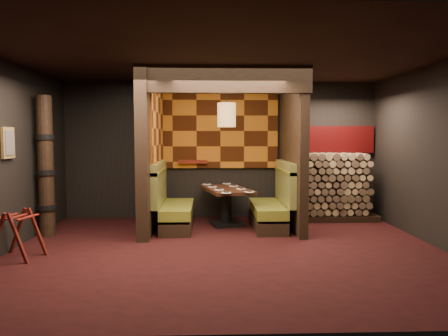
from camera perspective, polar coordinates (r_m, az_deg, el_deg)
floor at (r=6.66m, az=0.42°, el=-10.86°), size 6.50×5.50×0.02m
ceiling at (r=6.52m, az=0.43°, el=14.26°), size 6.50×5.50×0.02m
wall_back at (r=9.19m, az=-0.34°, el=2.39°), size 6.50×0.02×2.85m
wall_front at (r=3.68m, az=2.32°, el=-0.48°), size 6.50×0.02×2.85m
wall_left at (r=7.08m, az=-26.96°, el=1.36°), size 0.02×5.50×2.85m
wall_right at (r=7.34m, az=26.78°, el=1.45°), size 0.02×5.50×2.85m
partition_left at (r=8.15m, az=-9.63°, el=2.09°), size 0.20×2.20×2.85m
partition_right at (r=8.28m, az=8.93°, el=2.13°), size 0.15×2.10×2.85m
header_beam at (r=7.18m, az=-0.02°, el=11.49°), size 2.85×0.18×0.44m
tapa_back_panel at (r=9.13m, az=-0.48°, el=4.86°), size 2.40×0.06×1.55m
tapa_side_panel at (r=8.30m, az=-8.69°, el=5.07°), size 0.04×1.85×1.45m
lacquer_shelf at (r=9.09m, az=-4.10°, el=0.82°), size 0.60×0.12×0.07m
booth_bench_left at (r=8.21m, az=-6.84°, el=-5.06°), size 0.68×1.60×1.14m
booth_bench_right at (r=8.27m, az=6.40°, el=-4.99°), size 0.68×1.60×1.14m
dining_table at (r=8.39m, az=0.32°, el=-4.22°), size 1.05×1.51×0.72m
place_settings at (r=8.36m, az=0.32°, el=-2.56°), size 0.94×1.65×0.03m
pendant_lamp at (r=8.26m, az=0.34°, el=6.94°), size 0.35×0.35×0.96m
framed_picture at (r=7.15m, az=-26.36°, el=2.96°), size 0.05×0.36×0.46m
luggage_rack at (r=6.86m, az=-25.34°, el=-7.63°), size 0.76×0.62×0.73m
totem_column at (r=8.03m, az=-22.25°, el=0.09°), size 0.31×0.31×2.40m
firewood_stack at (r=9.20m, az=14.14°, el=-2.38°), size 1.73×0.70×1.36m
mosaic_header at (r=9.46m, az=13.69°, el=3.64°), size 1.83×0.10×0.56m
bay_front_post at (r=8.55m, az=9.19°, el=2.20°), size 0.08×0.08×2.85m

